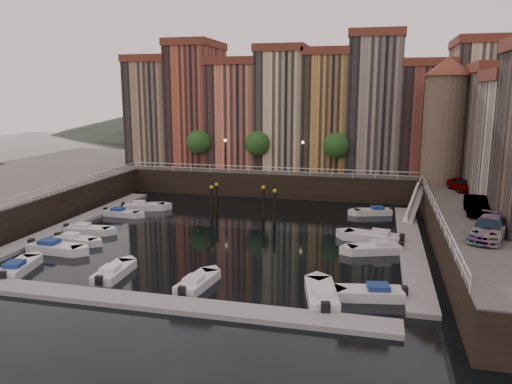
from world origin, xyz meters
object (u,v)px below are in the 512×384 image
(gangway, at_px, (415,200))
(mooring_pilings, at_px, (241,203))
(boat_left_0, at_px, (55,248))
(boat_left_1, at_px, (75,240))
(car_c, at_px, (489,229))
(car_b, at_px, (476,206))
(boat_left_2, at_px, (87,230))
(corner_tower, at_px, (445,119))
(car_a, at_px, (460,185))

(gangway, relative_size, mooring_pilings, 1.16)
(boat_left_0, xyz_separation_m, boat_left_1, (0.22, 2.61, -0.06))
(mooring_pilings, relative_size, car_c, 1.36)
(boat_left_0, height_order, boat_left_1, boat_left_0)
(boat_left_1, xyz_separation_m, car_b, (33.60, 6.53, 3.43))
(mooring_pilings, xyz_separation_m, boat_left_2, (-12.58, -8.96, -1.31))
(boat_left_1, bearing_deg, corner_tower, 38.70)
(corner_tower, bearing_deg, car_a, -71.46)
(corner_tower, height_order, boat_left_0, corner_tower)
(boat_left_1, xyz_separation_m, car_c, (33.19, -0.94, 3.45))
(car_a, relative_size, car_b, 0.86)
(car_b, bearing_deg, boat_left_1, -165.82)
(mooring_pilings, height_order, boat_left_2, mooring_pilings)
(gangway, xyz_separation_m, mooring_pilings, (-17.70, -4.66, -0.27))
(boat_left_0, height_order, boat_left_2, boat_left_0)
(gangway, distance_m, boat_left_2, 33.24)
(boat_left_2, distance_m, car_c, 34.40)
(corner_tower, xyz_separation_m, car_a, (1.46, -4.36, -6.53))
(corner_tower, relative_size, car_b, 3.02)
(boat_left_2, height_order, car_b, car_b)
(gangway, xyz_separation_m, boat_left_0, (-29.70, -19.29, -1.54))
(corner_tower, distance_m, car_a, 7.98)
(gangway, xyz_separation_m, boat_left_1, (-29.48, -16.68, -1.60))
(gangway, bearing_deg, car_b, -67.87)
(mooring_pilings, bearing_deg, car_a, 12.28)
(car_a, height_order, car_c, car_c)
(gangway, bearing_deg, boat_left_2, -155.78)
(car_b, xyz_separation_m, car_c, (-0.42, -7.47, 0.02))
(boat_left_0, bearing_deg, boat_left_1, 87.85)
(boat_left_1, bearing_deg, mooring_pilings, 51.08)
(boat_left_2, height_order, car_a, car_a)
(car_c, bearing_deg, boat_left_0, -157.28)
(boat_left_2, bearing_deg, car_b, 0.07)
(gangway, height_order, car_b, car_b)
(corner_tower, height_order, mooring_pilings, corner_tower)
(corner_tower, bearing_deg, boat_left_1, -146.81)
(boat_left_0, relative_size, car_a, 1.27)
(boat_left_0, height_order, car_c, car_c)
(boat_left_2, bearing_deg, car_c, -12.40)
(gangway, xyz_separation_m, car_c, (3.71, -17.62, 1.85))
(boat_left_1, bearing_deg, car_a, 31.94)
(mooring_pilings, relative_size, boat_left_0, 1.45)
(corner_tower, xyz_separation_m, boat_left_2, (-33.18, -18.12, -9.85))
(gangway, height_order, boat_left_0, gangway)
(car_a, distance_m, car_b, 10.29)
(boat_left_1, bearing_deg, car_b, 16.51)
(boat_left_2, distance_m, car_a, 37.42)
(car_a, bearing_deg, mooring_pilings, 176.44)
(mooring_pilings, xyz_separation_m, boat_left_0, (-12.00, -14.63, -1.27))
(corner_tower, bearing_deg, boat_left_2, -151.36)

